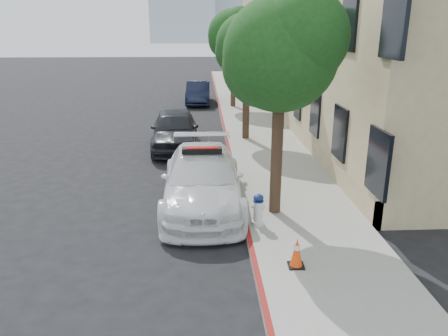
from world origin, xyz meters
TOP-DOWN VIEW (x-y plane):
  - ground at (0.00, 0.00)m, footprint 120.00×120.00m
  - sidewalk at (3.60, 10.00)m, footprint 3.20×50.00m
  - curb_strip at (2.06, 10.00)m, footprint 0.12×50.00m
  - building at (9.20, 15.00)m, footprint 8.00×36.00m
  - tree_near at (2.93, -2.01)m, footprint 2.92×2.82m
  - tree_mid at (2.93, 5.99)m, footprint 2.77×2.64m
  - tree_far at (2.93, 13.99)m, footprint 3.10×3.00m
  - police_car at (0.98, -1.14)m, footprint 2.21×5.42m
  - parked_car_mid at (-0.14, 5.00)m, footprint 2.12×4.80m
  - parked_car_far at (0.77, 15.92)m, footprint 1.63×4.38m
  - fire_hydrant at (2.35, -2.80)m, footprint 0.35×0.31m
  - traffic_cone at (2.89, -4.82)m, footprint 0.35×0.35m

SIDE VIEW (x-z plane):
  - ground at x=0.00m, z-range 0.00..0.00m
  - sidewalk at x=3.60m, z-range 0.00..0.15m
  - curb_strip at x=2.06m, z-range 0.00..0.15m
  - traffic_cone at x=2.89m, z-range 0.15..0.79m
  - fire_hydrant at x=2.35m, z-range 0.14..0.95m
  - parked_car_far at x=0.77m, z-range 0.00..1.43m
  - police_car at x=0.98m, z-range -0.07..1.65m
  - parked_car_mid at x=-0.14m, z-range 0.00..1.61m
  - tree_mid at x=2.93m, z-range 1.45..6.88m
  - tree_near at x=2.93m, z-range 1.46..7.08m
  - tree_far at x=2.93m, z-range 1.48..7.29m
  - building at x=9.20m, z-range 0.00..10.00m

